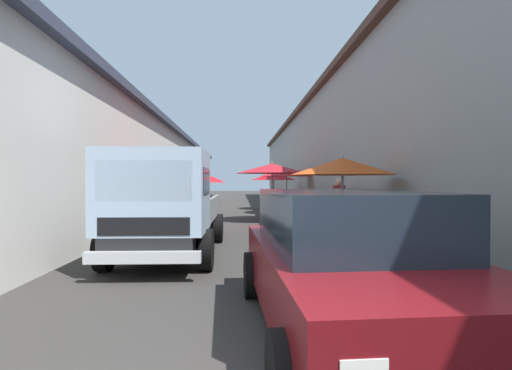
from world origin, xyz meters
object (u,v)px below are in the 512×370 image
Objects in this scene: hatchback_car at (347,261)px; delivery_truck at (164,208)px; vendor_by_crates at (339,202)px; vendor_in_shade at (204,198)px; fruit_stall_near_right at (272,174)px; fruit_stall_far_right at (273,180)px; fruit_stall_mid_lane at (342,179)px; fruit_stall_near_left at (187,180)px; parked_scooter at (287,216)px; fruit_stall_far_left at (286,178)px.

delivery_truck reaches higher than hatchback_car.
vendor_by_crates is 1.08× the size of vendor_in_shade.
fruit_stall_far_right is at bearing -5.64° from fruit_stall_near_right.
fruit_stall_near_left is (2.95, 3.70, -0.00)m from fruit_stall_mid_lane.
fruit_stall_far_right is 6.21m from fruit_stall_near_right.
hatchback_car is 11.80m from vendor_in_shade.
fruit_stall_near_left is 3.74m from delivery_truck.
delivery_truck is at bearing 35.85° from hatchback_car.
fruit_stall_near_left is 7.69m from hatchback_car.
parked_scooter is (-2.83, -0.23, -1.40)m from fruit_stall_near_right.
fruit_stall_far_right is 1.48× the size of parked_scooter.
fruit_stall_near_right is 1.85× the size of vendor_in_shade.
fruit_stall_far_left is at bearing -18.88° from delivery_truck.
vendor_by_crates is at bearing -174.31° from fruit_stall_far_right.
fruit_stall_near_left is 4.43m from vendor_by_crates.
vendor_in_shade is at bearing -0.07° from delivery_truck.
fruit_stall_far_left is 1.02× the size of fruit_stall_far_right.
vendor_by_crates is at bearing -136.31° from vendor_in_shade.
hatchback_car is at bearing 178.96° from fruit_stall_near_right.
fruit_stall_far_right is at bearing 5.69° from vendor_by_crates.
fruit_stall_mid_lane is at bearing -178.62° from fruit_stall_far_right.
parked_scooter is (-3.53, -2.94, -0.42)m from vendor_in_shade.
fruit_stall_mid_lane is 2.93m from vendor_by_crates.
parked_scooter is at bearing 10.44° from fruit_stall_mid_lane.
vendor_by_crates is at bearing -174.85° from fruit_stall_far_left.
fruit_stall_near_left is 4.40m from vendor_in_shade.
fruit_stall_near_right reaches higher than fruit_stall_mid_lane.
fruit_stall_near_left reaches higher than vendor_in_shade.
fruit_stall_far_right is 10.06m from vendor_by_crates.
fruit_stall_far_left is 1.55× the size of vendor_by_crates.
fruit_stall_near_right is 1.71× the size of vendor_by_crates.
fruit_stall_far_left is 1.68× the size of vendor_in_shade.
delivery_truck is (-0.75, 3.64, -0.56)m from fruit_stall_mid_lane.
fruit_stall_near_right is (-6.17, 0.61, 0.22)m from fruit_stall_far_right.
fruit_stall_far_right is 0.89× the size of fruit_stall_near_right.
delivery_truck is (3.49, 2.52, 0.30)m from hatchback_car.
delivery_truck is (-7.34, 2.72, -0.81)m from fruit_stall_near_right.
fruit_stall_near_right is at bearing -37.35° from fruit_stall_near_left.
fruit_stall_mid_lane is 4.47m from hatchback_car.
fruit_stall_near_left is (-7.04, 3.73, -0.13)m from fruit_stall_far_left.
fruit_stall_far_left reaches higher than fruit_stall_far_right.
delivery_truck is 5.58m from vendor_by_crates.
vendor_in_shade is (-5.47, 3.32, -0.76)m from fruit_stall_far_right.
parked_scooter is (4.51, -2.95, -0.59)m from delivery_truck.
fruit_stall_mid_lane is 1.36× the size of vendor_by_crates.
fruit_stall_mid_lane is 8.17m from vendor_in_shade.
fruit_stall_mid_lane is at bearing -153.54° from vendor_in_shade.
fruit_stall_far_left reaches higher than parked_scooter.
fruit_stall_far_left is at bearing -0.21° from fruit_stall_mid_lane.
fruit_stall_mid_lane reaches higher than vendor_by_crates.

